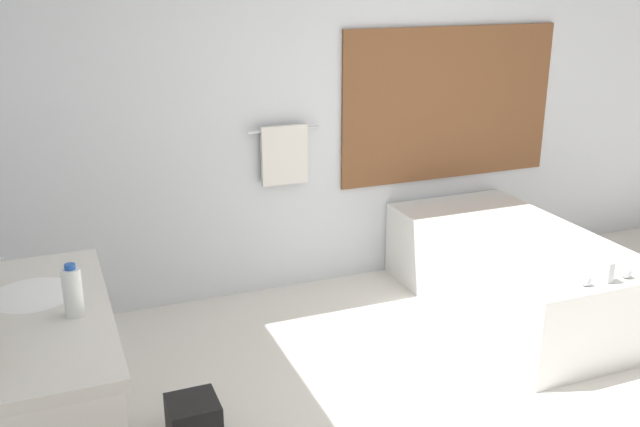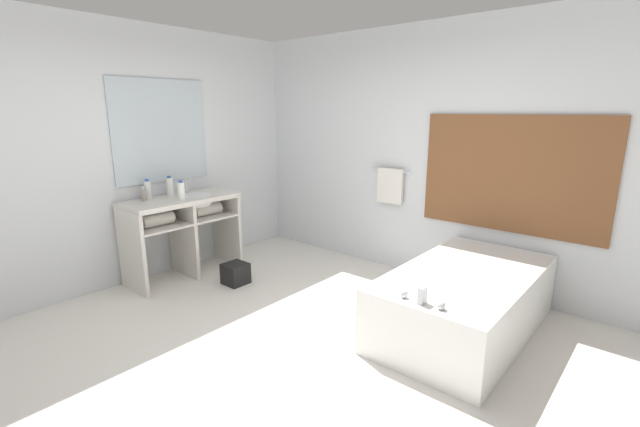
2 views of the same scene
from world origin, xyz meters
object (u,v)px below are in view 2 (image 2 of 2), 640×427
object	(u,v)px
bathtub	(465,298)
water_bottle_3	(170,187)
water_bottle_1	(148,190)
waste_bin	(236,274)
soap_dispenser	(144,195)
water_bottle_2	(181,191)

from	to	relation	value
bathtub	water_bottle_3	size ratio (longest dim) A/B	8.06
water_bottle_1	bathtub	bearing A→B (deg)	19.54
waste_bin	soap_dispenser	bearing A→B (deg)	-144.03
water_bottle_2	waste_bin	distance (m)	1.04
water_bottle_1	soap_dispenser	distance (m)	0.10
water_bottle_2	water_bottle_3	size ratio (longest dim) A/B	0.95
bathtub	waste_bin	xyz separation A→B (m)	(-2.27, -0.62, -0.18)
bathtub	water_bottle_2	distance (m)	2.97
water_bottle_2	water_bottle_1	bearing A→B (deg)	-151.03
water_bottle_1	waste_bin	xyz separation A→B (m)	(0.81, 0.47, -0.88)
water_bottle_3	waste_bin	xyz separation A→B (m)	(0.78, 0.23, -0.89)
water_bottle_3	soap_dispenser	world-z (taller)	water_bottle_3
water_bottle_1	water_bottle_2	xyz separation A→B (m)	(0.34, 0.19, -0.00)
water_bottle_1	water_bottle_2	size ratio (longest dim) A/B	1.01
water_bottle_2	soap_dispenser	bearing A→B (deg)	-137.12
water_bottle_2	waste_bin	size ratio (longest dim) A/B	0.89
bathtub	waste_bin	world-z (taller)	bathtub
soap_dispenser	waste_bin	distance (m)	1.27
bathtub	waste_bin	distance (m)	2.36
water_bottle_2	soap_dispenser	size ratio (longest dim) A/B	1.39
water_bottle_1	waste_bin	size ratio (longest dim) A/B	0.90
bathtub	water_bottle_1	distance (m)	3.34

